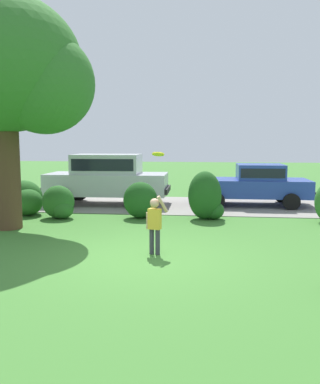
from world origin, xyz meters
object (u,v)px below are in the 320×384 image
Objects in this scene: parked_suv at (107,177)px; child_thrower at (155,221)px; oak_tree_large at (9,73)px; parked_sedan at (254,183)px; frisbee at (158,154)px.

child_thrower is at bearing -67.85° from parked_suv.
oak_tree_large reaches higher than child_thrower.
parked_sedan is at bearing 68.77° from child_thrower.
frisbee is (4.25, -1.50, -2.12)m from oak_tree_large.
child_thrower is at bearing -88.20° from frisbee.
frisbee reaches higher than child_thrower.
oak_tree_large is 9.20m from parked_sedan.
child_thrower is at bearing -111.23° from parked_sedan.
parked_sedan is at bearing 4.60° from parked_suv.
oak_tree_large is 1.42× the size of parked_sedan.
oak_tree_large is 4.89× the size of child_thrower.
frisbee is at bearing -113.77° from parked_sedan.
parked_sedan is (7.05, 4.85, -3.40)m from oak_tree_large.
oak_tree_large reaches higher than parked_sedan.
frisbee reaches higher than parked_sedan.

